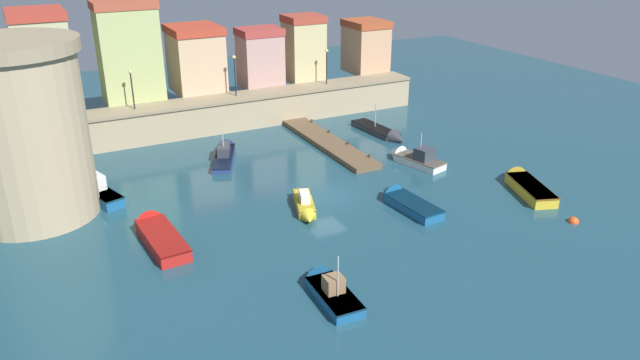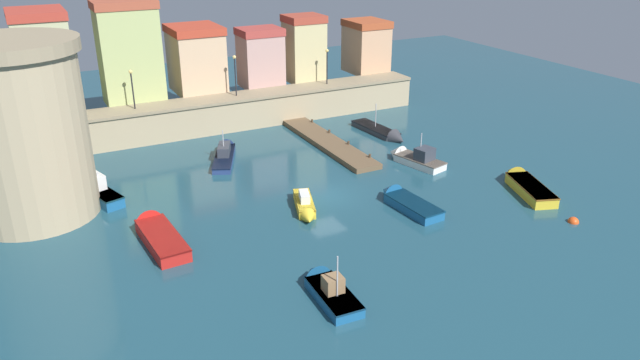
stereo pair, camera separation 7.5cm
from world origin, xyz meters
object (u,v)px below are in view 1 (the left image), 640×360
(quay_lamp_0, at_px, (132,83))
(moored_boat_0, at_px, (327,287))
(quay_lamp_2, at_px, (327,61))
(moored_boat_1, at_px, (413,158))
(fortress_tower, at_px, (22,131))
(moored_boat_6, at_px, (384,133))
(moored_boat_8, at_px, (404,201))
(mooring_buoy_0, at_px, (573,222))
(moored_boat_5, at_px, (524,184))
(moored_boat_3, at_px, (305,206))
(moored_boat_2, at_px, (93,188))
(moored_boat_7, at_px, (225,152))
(moored_boat_4, at_px, (157,233))
(quay_lamp_1, at_px, (235,69))

(quay_lamp_0, bearing_deg, moored_boat_0, -82.68)
(quay_lamp_2, relative_size, moored_boat_1, 0.63)
(fortress_tower, height_order, moored_boat_6, fortress_tower)
(moored_boat_8, distance_m, mooring_buoy_0, 10.97)
(quay_lamp_0, relative_size, moored_boat_5, 0.52)
(fortress_tower, relative_size, moored_boat_3, 2.42)
(moored_boat_2, xyz_separation_m, mooring_buoy_0, (26.98, -18.54, -0.58))
(moored_boat_7, bearing_deg, quay_lamp_0, 61.77)
(quay_lamp_2, relative_size, moored_boat_8, 0.61)
(fortress_tower, height_order, mooring_buoy_0, fortress_tower)
(moored_boat_0, xyz_separation_m, moored_boat_2, (-8.95, 18.40, 0.19))
(moored_boat_0, distance_m, moored_boat_4, 11.94)
(fortress_tower, distance_m, moored_boat_0, 21.97)
(moored_boat_0, bearing_deg, moored_boat_3, -16.81)
(quay_lamp_2, xyz_separation_m, moored_boat_3, (-11.87, -19.35, -4.92))
(moored_boat_2, bearing_deg, moored_boat_7, -91.39)
(moored_boat_1, xyz_separation_m, moored_boat_7, (-12.96, 8.25, -0.08))
(quay_lamp_2, height_order, moored_boat_8, quay_lamp_2)
(quay_lamp_1, distance_m, moored_boat_1, 18.59)
(quay_lamp_2, bearing_deg, moored_boat_0, -117.89)
(quay_lamp_2, distance_m, moored_boat_4, 28.88)
(mooring_buoy_0, bearing_deg, fortress_tower, 150.72)
(fortress_tower, height_order, moored_boat_8, fortress_tower)
(moored_boat_8, xyz_separation_m, mooring_buoy_0, (8.34, -7.13, -0.36))
(fortress_tower, distance_m, mooring_buoy_0, 35.69)
(moored_boat_2, height_order, moored_boat_6, moored_boat_6)
(moored_boat_4, bearing_deg, moored_boat_2, 13.06)
(quay_lamp_0, xyz_separation_m, moored_boat_4, (-2.80, -18.54, -4.86))
(moored_boat_1, bearing_deg, moored_boat_7, 43.21)
(moored_boat_8, bearing_deg, quay_lamp_0, 27.44)
(quay_lamp_1, xyz_separation_m, moored_boat_3, (-2.34, -19.35, -5.08))
(quay_lamp_0, distance_m, mooring_buoy_0, 36.37)
(moored_boat_4, height_order, moored_boat_6, moored_boat_6)
(moored_boat_0, bearing_deg, quay_lamp_0, 9.96)
(fortress_tower, distance_m, moored_boat_5, 34.30)
(moored_boat_1, bearing_deg, moored_boat_8, 126.22)
(quay_lamp_2, height_order, mooring_buoy_0, quay_lamp_2)
(moored_boat_3, distance_m, mooring_buoy_0, 17.49)
(moored_boat_3, bearing_deg, moored_boat_8, 89.61)
(moored_boat_4, distance_m, moored_boat_8, 16.44)
(moored_boat_6, bearing_deg, moored_boat_3, -55.65)
(quay_lamp_1, distance_m, moored_boat_6, 14.82)
(moored_boat_3, distance_m, moored_boat_6, 17.02)
(moored_boat_1, height_order, mooring_buoy_0, moored_boat_1)
(moored_boat_7, bearing_deg, moored_boat_4, 167.60)
(quay_lamp_2, bearing_deg, fortress_tower, -157.56)
(moored_boat_0, height_order, mooring_buoy_0, moored_boat_0)
(moored_boat_2, bearing_deg, quay_lamp_0, -44.78)
(moored_boat_0, relative_size, mooring_buoy_0, 7.03)
(moored_boat_4, distance_m, moored_boat_7, 14.18)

